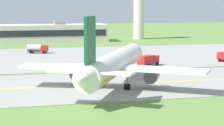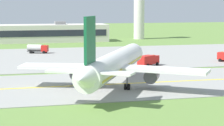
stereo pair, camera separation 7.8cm
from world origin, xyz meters
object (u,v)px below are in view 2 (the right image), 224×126
Objects in this scene: airplane_lead at (114,64)px; service_truck_fuel at (38,48)px; control_tower at (139,1)px; service_truck_baggage at (148,60)px.

service_truck_fuel is (-8.91, 56.77, -2.60)m from airplane_lead.
airplane_lead is 108.29m from control_tower.
control_tower is at bearing 70.42° from airplane_lead.
control_tower is at bearing 44.81° from service_truck_fuel.
service_truck_fuel is 0.25× the size of control_tower.
service_truck_fuel is at bearing -135.19° from control_tower.
airplane_lead is 1.43× the size of control_tower.
control_tower reaches higher than airplane_lead.
airplane_lead reaches higher than service_truck_fuel.
service_truck_baggage is 82.41m from control_tower.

